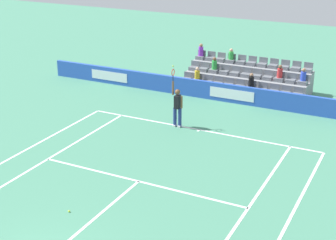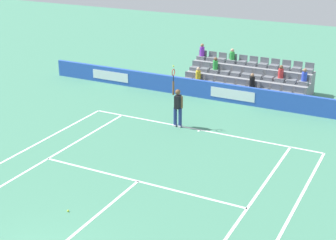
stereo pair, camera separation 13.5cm
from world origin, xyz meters
TOP-DOWN VIEW (x-y plane):
  - line_baseline at (0.00, -11.89)m, footprint 10.97×0.10m
  - line_service at (0.00, -6.40)m, footprint 8.23×0.10m
  - line_centre_service at (0.00, -3.20)m, footprint 0.10×6.40m
  - line_singles_sideline_left at (4.12, -5.95)m, footprint 0.10×11.89m
  - line_singles_sideline_right at (-4.12, -5.95)m, footprint 0.10×11.89m
  - line_doubles_sideline_left at (5.49, -5.95)m, footprint 0.10×11.89m
  - line_doubles_sideline_right at (-5.49, -5.95)m, footprint 0.10×11.89m
  - line_centre_mark at (0.00, -11.79)m, footprint 0.10×0.20m
  - sponsor_barrier at (0.00, -16.11)m, footprint 22.40×0.22m
  - tennis_player at (1.08, -11.80)m, footprint 0.53×0.37m
  - stadium_stand at (0.01, -18.43)m, footprint 6.82×2.85m
  - loose_tennis_ball at (0.95, -3.58)m, footprint 0.07×0.07m

SIDE VIEW (x-z plane):
  - line_baseline at x=0.00m, z-range 0.00..0.01m
  - line_service at x=0.00m, z-range 0.00..0.01m
  - line_centre_service at x=0.00m, z-range 0.00..0.01m
  - line_singles_sideline_left at x=4.12m, z-range 0.00..0.01m
  - line_singles_sideline_right at x=-4.12m, z-range 0.00..0.01m
  - line_doubles_sideline_left at x=5.49m, z-range 0.00..0.01m
  - line_doubles_sideline_right at x=-5.49m, z-range 0.00..0.01m
  - line_centre_mark at x=0.00m, z-range 0.00..0.01m
  - loose_tennis_ball at x=0.95m, z-range 0.00..0.07m
  - sponsor_barrier at x=0.00m, z-range 0.00..0.95m
  - stadium_stand at x=0.01m, z-range -0.55..1.64m
  - tennis_player at x=1.08m, z-range -0.43..2.42m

